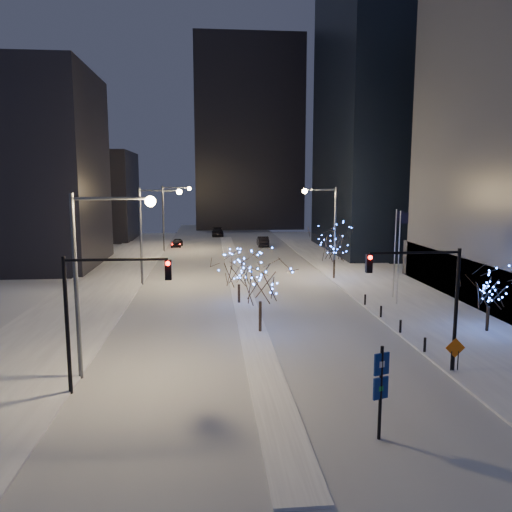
{
  "coord_description": "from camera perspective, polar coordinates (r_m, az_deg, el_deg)",
  "views": [
    {
      "loc": [
        -2.9,
        -24.54,
        10.55
      ],
      "look_at": [
        0.52,
        12.61,
        5.0
      ],
      "focal_mm": 35.0,
      "sensor_mm": 36.0,
      "label": 1
    }
  ],
  "objects": [
    {
      "name": "traffic_signal_west",
      "position": [
        25.81,
        -17.57,
        -4.91
      ],
      "size": [
        5.26,
        0.43,
        7.0
      ],
      "color": "black",
      "rests_on": "ground"
    },
    {
      "name": "street_lamp_w_mid",
      "position": [
        52.05,
        -11.92,
        3.82
      ],
      "size": [
        4.4,
        0.56,
        10.0
      ],
      "color": "#595E66",
      "rests_on": "ground"
    },
    {
      "name": "street_lamp_east",
      "position": [
        56.21,
        8.14,
        4.2
      ],
      "size": [
        3.9,
        0.56,
        10.0
      ],
      "color": "#595E66",
      "rests_on": "ground"
    },
    {
      "name": "flagpoles",
      "position": [
        45.21,
        15.88,
        0.83
      ],
      "size": [
        1.35,
        2.6,
        8.0
      ],
      "color": "silver",
      "rests_on": "east_sidewalk"
    },
    {
      "name": "bollards",
      "position": [
        38.26,
        15.08,
        -6.91
      ],
      "size": [
        0.16,
        12.16,
        0.9
      ],
      "color": "black",
      "rests_on": "east_sidewalk"
    },
    {
      "name": "car_mid",
      "position": [
        82.54,
        0.78,
        1.69
      ],
      "size": [
        1.81,
        4.99,
        1.64
      ],
      "primitive_type": "imported",
      "rotation": [
        0.0,
        0.0,
        3.13
      ],
      "color": "black",
      "rests_on": "ground"
    },
    {
      "name": "wayfinding_sign",
      "position": [
        21.53,
        14.08,
        -13.88
      ],
      "size": [
        0.7,
        0.33,
        4.01
      ],
      "rotation": [
        0.0,
        0.0,
        0.35
      ],
      "color": "black",
      "rests_on": "ground"
    },
    {
      "name": "holiday_tree_plaza_far",
      "position": [
        54.65,
        8.98,
        1.43
      ],
      "size": [
        5.1,
        5.1,
        5.98
      ],
      "color": "black",
      "rests_on": "east_sidewalk"
    },
    {
      "name": "east_sidewalk",
      "position": [
        49.13,
        16.29,
        -4.19
      ],
      "size": [
        10.0,
        90.0,
        0.15
      ],
      "primitive_type": "cube",
      "color": "white",
      "rests_on": "ground"
    },
    {
      "name": "west_sidewalk",
      "position": [
        47.08,
        -18.82,
        -4.85
      ],
      "size": [
        8.0,
        90.0,
        0.15
      ],
      "primitive_type": "cube",
      "color": "white",
      "rests_on": "ground"
    },
    {
      "name": "street_lamp_w_far",
      "position": [
        76.88,
        -9.79,
        5.32
      ],
      "size": [
        4.4,
        0.56,
        10.0
      ],
      "color": "#595E66",
      "rests_on": "ground"
    },
    {
      "name": "ground",
      "position": [
        26.87,
        1.41,
        -14.66
      ],
      "size": [
        160.0,
        160.0,
        0.0
      ],
      "primitive_type": "plane",
      "color": "white",
      "rests_on": "ground"
    },
    {
      "name": "filler_west_near",
      "position": [
        69.26,
        -26.84,
        8.77
      ],
      "size": [
        22.0,
        18.0,
        24.0
      ],
      "primitive_type": "cube",
      "color": "black",
      "rests_on": "ground"
    },
    {
      "name": "filler_west_far",
      "position": [
        97.35,
        -19.1,
        6.5
      ],
      "size": [
        18.0,
        16.0,
        16.0
      ],
      "primitive_type": "cube",
      "color": "black",
      "rests_on": "ground"
    },
    {
      "name": "holiday_tree_plaza_near",
      "position": [
        38.49,
        25.14,
        -3.51
      ],
      "size": [
        3.7,
        3.7,
        4.42
      ],
      "color": "black",
      "rests_on": "east_sidewalk"
    },
    {
      "name": "holiday_tree_median_near",
      "position": [
        34.57,
        0.49,
        -2.46
      ],
      "size": [
        5.13,
        5.13,
        5.9
      ],
      "color": "black",
      "rests_on": "median"
    },
    {
      "name": "car_far",
      "position": [
        97.89,
        -4.41,
        2.72
      ],
      "size": [
        2.26,
        5.51,
        1.6
      ],
      "primitive_type": "imported",
      "rotation": [
        0.0,
        0.0,
        0.0
      ],
      "color": "black",
      "rests_on": "ground"
    },
    {
      "name": "horizon_block",
      "position": [
        117.34,
        -0.91,
        13.57
      ],
      "size": [
        24.0,
        14.0,
        42.0
      ],
      "primitive_type": "cube",
      "color": "black",
      "rests_on": "ground"
    },
    {
      "name": "road",
      "position": [
        60.53,
        -2.43,
        -1.57
      ],
      "size": [
        20.0,
        130.0,
        0.02
      ],
      "primitive_type": "cube",
      "color": "silver",
      "rests_on": "ground"
    },
    {
      "name": "car_near",
      "position": [
        82.58,
        -9.02,
        1.5
      ],
      "size": [
        1.94,
        4.17,
        1.38
      ],
      "primitive_type": "imported",
      "rotation": [
        0.0,
        0.0,
        -0.08
      ],
      "color": "black",
      "rests_on": "ground"
    },
    {
      "name": "median",
      "position": [
        55.61,
        -2.17,
        -2.4
      ],
      "size": [
        2.0,
        80.0,
        0.15
      ],
      "primitive_type": "cube",
      "color": "white",
      "rests_on": "ground"
    },
    {
      "name": "traffic_signal_east",
      "position": [
        28.74,
        19.25,
        -3.65
      ],
      "size": [
        5.26,
        0.43,
        7.0
      ],
      "color": "black",
      "rests_on": "ground"
    },
    {
      "name": "street_lamp_w_near",
      "position": [
        27.52,
        -17.87,
        -0.42
      ],
      "size": [
        4.4,
        0.56,
        10.0
      ],
      "color": "#595E66",
      "rests_on": "ground"
    },
    {
      "name": "holiday_tree_median_far",
      "position": [
        43.02,
        -1.98,
        -1.41
      ],
      "size": [
        3.84,
        3.84,
        4.75
      ],
      "color": "black",
      "rests_on": "median"
    },
    {
      "name": "construction_sign",
      "position": [
        30.23,
        21.8,
        -10.03
      ],
      "size": [
        1.13,
        0.06,
        1.87
      ],
      "rotation": [
        0.0,
        0.0,
        -0.01
      ],
      "color": "black",
      "rests_on": "east_sidewalk"
    }
  ]
}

